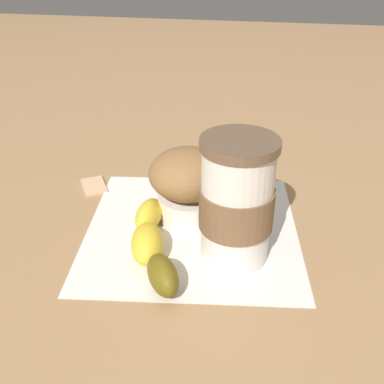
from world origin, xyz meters
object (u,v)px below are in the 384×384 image
sugar_packet (94,185)px  coffee_cup (237,202)px  banana (152,243)px  muffin (189,182)px

sugar_packet → coffee_cup: bearing=150.9°
coffee_cup → sugar_packet: coffee_cup is taller
coffee_cup → banana: coffee_cup is taller
coffee_cup → muffin: 0.10m
banana → sugar_packet: (0.13, -0.14, -0.02)m
coffee_cup → sugar_packet: size_ratio=2.90×
coffee_cup → banana: 0.11m
muffin → sugar_packet: 0.17m
coffee_cup → banana: bearing=13.1°
muffin → sugar_packet: (0.15, -0.05, -0.05)m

